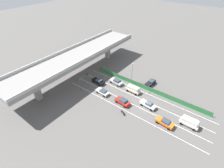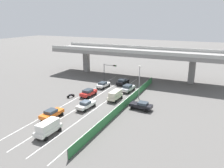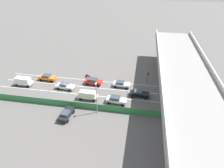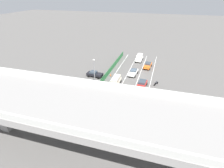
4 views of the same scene
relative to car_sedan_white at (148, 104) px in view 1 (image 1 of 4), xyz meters
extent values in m
plane|color=#565451|center=(-0.02, 0.64, -0.88)|extent=(300.00, 300.00, 0.00)
cube|color=silver|center=(-5.12, 4.12, -0.87)|extent=(0.14, 42.97, 0.01)
cube|color=silver|center=(-1.72, 4.12, -0.87)|extent=(0.14, 42.97, 0.01)
cube|color=silver|center=(1.68, 4.12, -0.87)|extent=(0.14, 42.97, 0.01)
cube|color=silver|center=(5.08, 4.12, -0.87)|extent=(0.14, 42.97, 0.01)
cube|color=gray|center=(-0.02, 27.60, 6.52)|extent=(51.75, 10.84, 1.03)
cube|color=#B2B2AD|center=(-0.02, 22.40, 7.49)|extent=(51.75, 0.30, 0.90)
cube|color=#B2B2AD|center=(-0.02, 32.81, 7.49)|extent=(51.75, 0.30, 0.90)
cube|color=gray|center=(-16.58, 27.60, 2.57)|extent=(1.62, 1.62, 6.89)
cube|color=gray|center=(16.54, 27.60, 2.57)|extent=(1.62, 1.62, 6.89)
cube|color=#2D753D|center=(6.68, 4.12, -0.10)|extent=(0.06, 38.97, 1.56)
cylinder|color=#4C514C|center=(6.68, -15.36, -0.10)|extent=(0.10, 0.10, 1.56)
cylinder|color=#4C514C|center=(6.68, -2.37, -0.10)|extent=(0.10, 0.10, 1.56)
cylinder|color=#4C514C|center=(6.68, 10.61, -0.10)|extent=(0.10, 0.10, 1.56)
cylinder|color=#4C514C|center=(6.68, 23.60, -0.10)|extent=(0.10, 0.10, 1.56)
cube|color=white|center=(0.00, 0.05, -0.10)|extent=(2.15, 4.70, 0.59)
cube|color=#333D47|center=(-0.02, -0.17, 0.46)|extent=(1.69, 1.96, 0.54)
cylinder|color=black|center=(-0.72, 1.67, -0.56)|extent=(0.28, 0.66, 0.64)
cylinder|color=black|center=(1.01, 1.52, -0.56)|extent=(0.28, 0.66, 0.64)
cylinder|color=black|center=(-1.00, -1.42, -0.56)|extent=(0.28, 0.66, 0.64)
cylinder|color=black|center=(0.73, -1.57, -0.56)|extent=(0.28, 0.66, 0.64)
cube|color=silver|center=(0.14, -11.25, -0.08)|extent=(1.92, 4.61, 0.64)
cube|color=silver|center=(0.14, -11.25, 0.78)|extent=(1.69, 3.78, 1.07)
cylinder|color=black|center=(-0.76, -9.68, -0.56)|extent=(0.23, 0.64, 0.64)
cylinder|color=black|center=(1.09, -9.71, -0.56)|extent=(0.23, 0.64, 0.64)
cylinder|color=black|center=(-0.81, -12.79, -0.56)|extent=(0.23, 0.64, 0.64)
cylinder|color=black|center=(1.03, -12.82, -0.56)|extent=(0.23, 0.64, 0.64)
cube|color=black|center=(0.11, 18.66, -0.12)|extent=(2.10, 4.67, 0.56)
cube|color=#333D47|center=(0.09, 18.28, 0.41)|extent=(1.72, 1.99, 0.50)
cylinder|color=black|center=(-0.71, 20.26, -0.56)|extent=(0.26, 0.65, 0.64)
cylinder|color=black|center=(1.12, 20.15, -0.56)|extent=(0.26, 0.65, 0.64)
cylinder|color=black|center=(-0.90, 17.16, -0.56)|extent=(0.26, 0.65, 0.64)
cylinder|color=black|center=(0.93, 17.05, -0.56)|extent=(0.26, 0.65, 0.64)
cube|color=orange|center=(-3.26, -6.26, -0.07)|extent=(2.10, 4.75, 0.65)
cube|color=#333D47|center=(-3.27, -6.45, 0.50)|extent=(1.71, 2.08, 0.50)
cylinder|color=black|center=(-4.05, -4.62, -0.56)|extent=(0.26, 0.65, 0.64)
cylinder|color=black|center=(-2.26, -4.75, -0.56)|extent=(0.26, 0.65, 0.64)
cylinder|color=black|center=(-4.26, -7.77, -0.56)|extent=(0.26, 0.65, 0.64)
cylinder|color=black|center=(-2.47, -7.89, -0.56)|extent=(0.26, 0.65, 0.64)
cube|color=red|center=(-3.31, 6.50, -0.06)|extent=(2.20, 4.57, 0.67)
cube|color=#333D47|center=(-3.33, 6.30, 0.54)|extent=(1.80, 2.33, 0.54)
cylinder|color=black|center=(-4.11, 8.08, -0.56)|extent=(0.27, 0.66, 0.64)
cylinder|color=black|center=(-2.27, 7.93, -0.56)|extent=(0.27, 0.66, 0.64)
cylinder|color=black|center=(-4.35, 5.07, -0.56)|extent=(0.27, 0.66, 0.64)
cylinder|color=black|center=(-2.51, 4.92, -0.56)|extent=(0.27, 0.66, 0.64)
cube|color=silver|center=(-3.33, 13.95, -0.12)|extent=(2.05, 4.42, 0.55)
cube|color=#333D47|center=(-3.36, 13.58, 0.40)|extent=(1.69, 2.07, 0.49)
cylinder|color=black|center=(-4.12, 15.47, -0.56)|extent=(0.26, 0.65, 0.64)
cylinder|color=black|center=(-2.35, 15.35, -0.56)|extent=(0.26, 0.65, 0.64)
cylinder|color=black|center=(-4.31, 12.54, -0.56)|extent=(0.26, 0.65, 0.64)
cylinder|color=black|center=(-2.54, 12.42, -0.56)|extent=(0.26, 0.65, 0.64)
cube|color=beige|center=(3.15, 6.86, -0.11)|extent=(1.85, 4.56, 0.57)
cube|color=beige|center=(3.15, 6.86, 0.67)|extent=(1.62, 3.74, 1.00)
cylinder|color=black|center=(2.31, 8.41, -0.56)|extent=(0.23, 0.64, 0.64)
cylinder|color=black|center=(4.05, 8.38, -0.56)|extent=(0.23, 0.64, 0.64)
cylinder|color=black|center=(2.24, 5.34, -0.56)|extent=(0.23, 0.64, 0.64)
cylinder|color=black|center=(3.99, 5.30, -0.56)|extent=(0.23, 0.64, 0.64)
cube|color=#B7BABC|center=(3.53, 13.67, -0.08)|extent=(2.20, 4.72, 0.64)
cube|color=#333D47|center=(3.51, 13.38, 0.54)|extent=(1.78, 2.22, 0.58)
cylinder|color=black|center=(2.74, 15.30, -0.56)|extent=(0.27, 0.66, 0.64)
cylinder|color=black|center=(4.57, 15.15, -0.56)|extent=(0.27, 0.66, 0.64)
cylinder|color=black|center=(2.49, 12.19, -0.56)|extent=(0.27, 0.66, 0.64)
cylinder|color=black|center=(4.32, 12.04, -0.56)|extent=(0.27, 0.66, 0.64)
cylinder|color=black|center=(-6.25, 4.74, -0.58)|extent=(0.35, 0.58, 0.60)
cylinder|color=black|center=(-6.83, 3.53, -0.58)|extent=(0.35, 0.58, 0.60)
cube|color=black|center=(-6.54, 4.13, -0.30)|extent=(0.65, 0.95, 0.36)
cylinder|color=#B2B2B2|center=(-6.29, 4.64, 0.04)|extent=(0.55, 0.29, 0.03)
cube|color=black|center=(9.85, 4.23, -0.09)|extent=(4.44, 2.14, 0.62)
cube|color=#333D47|center=(10.23, 4.20, 0.45)|extent=(1.86, 1.73, 0.45)
cylinder|color=black|center=(8.32, 3.43, -0.56)|extent=(0.65, 0.27, 0.64)
cylinder|color=black|center=(8.45, 5.25, -0.56)|extent=(0.65, 0.27, 0.64)
cylinder|color=black|center=(11.24, 3.21, -0.56)|extent=(0.65, 0.27, 0.64)
cylinder|color=black|center=(11.38, 5.03, -0.56)|extent=(0.65, 0.27, 0.64)
cylinder|color=#47474C|center=(-6.33, 20.35, 1.54)|extent=(0.18, 0.18, 4.84)
cylinder|color=#47474C|center=(-4.51, 20.33, 3.67)|extent=(3.64, 0.15, 0.12)
cube|color=black|center=(-3.05, 20.32, 3.67)|extent=(0.96, 0.29, 0.32)
sphere|color=#390706|center=(-3.36, 20.16, 3.67)|extent=(0.20, 0.20, 0.20)
sphere|color=#3B2806|center=(-3.06, 20.16, 3.67)|extent=(0.20, 0.20, 0.20)
sphere|color=green|center=(-2.76, 20.15, 3.67)|extent=(0.20, 0.20, 0.20)
cylinder|color=gray|center=(7.45, 10.11, 2.65)|extent=(0.16, 0.16, 7.05)
ellipsoid|color=silver|center=(7.45, 10.11, 6.35)|extent=(0.60, 0.36, 0.28)
cone|color=orange|center=(5.88, 2.43, -0.55)|extent=(0.36, 0.36, 0.65)
cube|color=black|center=(5.88, 2.43, -0.86)|extent=(0.47, 0.47, 0.03)
camera|label=1|loc=(-33.55, -12.73, 32.49)|focal=26.86mm
camera|label=2|loc=(21.93, -35.04, 16.18)|focal=36.03mm
camera|label=3|loc=(37.11, 18.38, 25.60)|focal=30.20mm
camera|label=4|loc=(-7.21, 44.73, 20.19)|focal=28.37mm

